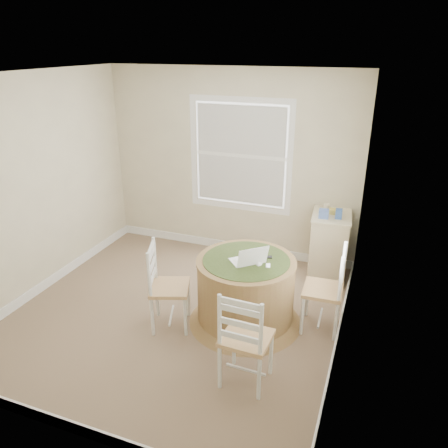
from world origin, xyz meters
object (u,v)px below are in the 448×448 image
at_px(round_table, 246,288).
at_px(chair_left, 170,287).
at_px(chair_near, 246,338).
at_px(chair_right, 323,289).
at_px(laptop, 248,260).
at_px(corner_chest, 329,246).

xyz_separation_m(round_table, chair_left, (-0.73, -0.36, 0.06)).
distance_m(round_table, chair_left, 0.82).
bearing_deg(chair_left, round_table, -84.50).
height_order(chair_left, chair_near, same).
bearing_deg(chair_right, chair_near, -27.90).
distance_m(chair_near, laptop, 0.93).
distance_m(round_table, corner_chest, 1.53).
xyz_separation_m(chair_right, laptop, (-0.76, -0.22, 0.32)).
height_order(chair_right, laptop, laptop).
xyz_separation_m(round_table, chair_right, (0.80, 0.17, 0.06)).
distance_m(chair_right, laptop, 0.85).
height_order(chair_right, corner_chest, chair_right).
distance_m(chair_near, chair_right, 1.17).
bearing_deg(corner_chest, laptop, -120.34).
bearing_deg(chair_right, chair_left, -73.35).
height_order(chair_left, corner_chest, chair_left).
relative_size(round_table, corner_chest, 1.43).
relative_size(round_table, chair_left, 1.31).
relative_size(chair_left, corner_chest, 1.09).
xyz_separation_m(chair_left, chair_near, (1.02, -0.53, 0.00)).
relative_size(round_table, chair_right, 1.31).
height_order(chair_left, chair_right, same).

